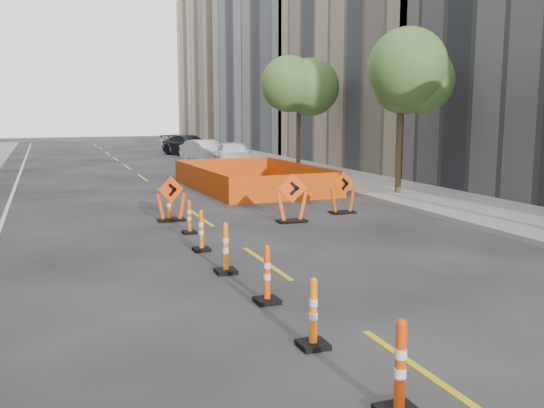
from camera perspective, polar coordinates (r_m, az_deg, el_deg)
name	(u,v)px	position (r m, az deg, el deg)	size (l,w,h in m)	color
ground_plane	(350,321)	(9.99, 7.37, -10.89)	(140.00, 140.00, 0.00)	black
sidewalk_right	(411,193)	(24.56, 12.92, 0.97)	(4.00, 90.00, 0.15)	gray
bld_right_c	(418,48)	(38.76, 13.62, 14.04)	(12.00, 16.00, 14.00)	gray
bld_right_d	(309,30)	(53.43, 3.48, 16.02)	(12.00, 18.00, 20.00)	gray
bld_right_e	(243,68)	(70.39, -2.77, 12.67)	(12.00, 14.00, 16.00)	tan
tree_r_b	(401,79)	(24.04, 12.07, 11.47)	(2.80, 2.80, 5.95)	#382B1E
tree_r_c	(299,87)	(32.92, 2.53, 10.91)	(2.80, 2.80, 5.95)	#382B1E
channelizer_1	(400,368)	(7.01, 11.97, -14.88)	(0.45, 0.45, 1.13)	red
channelizer_2	(313,313)	(8.74, 3.90, -10.18)	(0.41, 0.41, 1.03)	#FF670A
channelizer_3	(267,274)	(10.65, -0.47, -6.61)	(0.41, 0.41, 1.04)	#E74609
channelizer_4	(226,248)	(12.57, -4.39, -4.14)	(0.42, 0.42, 1.08)	orange
channelizer_5	(201,231)	(14.59, -6.68, -2.50)	(0.39, 0.39, 1.00)	#FF5B0A
channelizer_6	(189,217)	(16.68, -7.80, -1.21)	(0.37, 0.37, 0.93)	#FF510A
channelizer_7	(169,203)	(18.69, -9.67, 0.07)	(0.43, 0.43, 1.08)	#DC5509
chevron_sign_left	(171,199)	(18.61, -9.49, 0.51)	(0.92, 0.55, 1.38)	#FF460A
chevron_sign_center	(292,198)	(18.17, 1.90, 0.58)	(0.99, 0.59, 1.48)	#FD440A
chevron_sign_right	(343,192)	(19.85, 6.69, 1.11)	(0.93, 0.56, 1.40)	#D54A08
safety_fence	(252,177)	(26.00, -1.91, 2.57)	(4.69, 7.99, 1.00)	#D7450B
parked_car_near	(233,155)	(34.40, -3.65, 4.61)	(1.89, 4.70, 1.60)	white
parked_car_mid	(205,151)	(39.23, -6.29, 4.97)	(1.50, 4.30, 1.42)	#AFB0B5
parked_car_far	(189,145)	(45.22, -7.82, 5.51)	(2.10, 5.16, 1.50)	black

